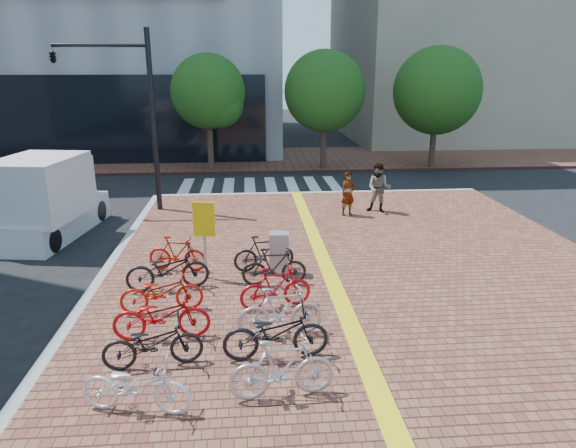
{
  "coord_description": "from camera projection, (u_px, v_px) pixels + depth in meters",
  "views": [
    {
      "loc": [
        -0.12,
        -9.7,
        5.4
      ],
      "look_at": [
        0.96,
        3.61,
        1.3
      ],
      "focal_mm": 32.0,
      "sensor_mm": 36.0,
      "label": 1
    }
  ],
  "objects": [
    {
      "name": "ground",
      "position": [
        257.0,
        334.0,
        10.84
      ],
      "size": [
        120.0,
        120.0,
        0.0
      ],
      "primitive_type": "plane",
      "color": "black",
      "rests_on": "ground"
    },
    {
      "name": "kerb_north",
      "position": [
        319.0,
        194.0,
        22.48
      ],
      "size": [
        14.0,
        0.25,
        0.15
      ],
      "primitive_type": "cube",
      "color": "gray",
      "rests_on": "ground"
    },
    {
      "name": "far_sidewalk",
      "position": [
        249.0,
        159.0,
        30.83
      ],
      "size": [
        70.0,
        8.0,
        0.15
      ],
      "primitive_type": "cube",
      "color": "brown",
      "rests_on": "ground"
    },
    {
      "name": "building_beige",
      "position": [
        475.0,
        19.0,
        40.09
      ],
      "size": [
        20.0,
        18.0,
        18.0
      ],
      "primitive_type": "cube",
      "color": "gray",
      "rests_on": "ground"
    },
    {
      "name": "crosswalk",
      "position": [
        260.0,
        186.0,
        24.22
      ],
      "size": [
        7.5,
        4.0,
        0.01
      ],
      "color": "silver",
      "rests_on": "ground"
    },
    {
      "name": "street_trees",
      "position": [
        344.0,
        93.0,
        26.66
      ],
      "size": [
        16.2,
        4.6,
        6.35
      ],
      "color": "#38281E",
      "rests_on": "far_sidewalk"
    },
    {
      "name": "bike_0",
      "position": [
        136.0,
        385.0,
        8.03
      ],
      "size": [
        1.87,
        0.95,
        0.94
      ],
      "primitive_type": "imported",
      "rotation": [
        0.0,
        0.0,
        1.38
      ],
      "color": "white",
      "rests_on": "sidewalk"
    },
    {
      "name": "bike_1",
      "position": [
        153.0,
        343.0,
        9.26
      ],
      "size": [
        1.87,
        0.88,
        0.94
      ],
      "primitive_type": "imported",
      "rotation": [
        0.0,
        0.0,
        1.71
      ],
      "color": "black",
      "rests_on": "sidewalk"
    },
    {
      "name": "bike_2",
      "position": [
        161.0,
        316.0,
        10.21
      ],
      "size": [
        1.96,
        0.77,
        1.01
      ],
      "primitive_type": "imported",
      "rotation": [
        0.0,
        0.0,
        1.62
      ],
      "color": "#BB0D10",
      "rests_on": "sidewalk"
    },
    {
      "name": "bike_3",
      "position": [
        162.0,
        292.0,
        11.36
      ],
      "size": [
        1.88,
        0.87,
        0.95
      ],
      "primitive_type": "imported",
      "rotation": [
        0.0,
        0.0,
        1.7
      ],
      "color": "red",
      "rests_on": "sidewalk"
    },
    {
      "name": "bike_4",
      "position": [
        168.0,
        269.0,
        12.5
      ],
      "size": [
        2.09,
        1.03,
        1.05
      ],
      "primitive_type": "imported",
      "rotation": [
        0.0,
        0.0,
        1.74
      ],
      "color": "black",
      "rests_on": "sidewalk"
    },
    {
      "name": "bike_5",
      "position": [
        177.0,
        254.0,
        13.7
      ],
      "size": [
        1.64,
        0.77,
        0.95
      ],
      "primitive_type": "imported",
      "rotation": [
        0.0,
        0.0,
        1.36
      ],
      "color": "#B4190C",
      "rests_on": "sidewalk"
    },
    {
      "name": "bike_6",
      "position": [
        282.0,
        368.0,
        8.37
      ],
      "size": [
        1.82,
        0.69,
        1.07
      ],
      "primitive_type": "imported",
      "rotation": [
        0.0,
        0.0,
        1.68
      ],
      "color": "#B7B7BC",
      "rests_on": "sidewalk"
    },
    {
      "name": "bike_7",
      "position": [
        276.0,
        333.0,
        9.52
      ],
      "size": [
        2.03,
        0.82,
        1.04
      ],
      "primitive_type": "imported",
      "rotation": [
        0.0,
        0.0,
        1.63
      ],
      "color": "black",
      "rests_on": "sidewalk"
    },
    {
      "name": "bike_8",
      "position": [
        281.0,
        311.0,
        10.34
      ],
      "size": [
        1.79,
        0.65,
        1.05
      ],
      "primitive_type": "imported",
      "rotation": [
        0.0,
        0.0,
        1.66
      ],
      "color": "#BABABF",
      "rests_on": "sidewalk"
    },
    {
      "name": "bike_9",
      "position": [
        276.0,
        287.0,
        11.54
      ],
      "size": [
        1.72,
        0.8,
        0.99
      ],
      "primitive_type": "imported",
      "rotation": [
        0.0,
        0.0,
        1.78
      ],
      "color": "#B20C18",
      "rests_on": "sidewalk"
    },
    {
      "name": "bike_10",
      "position": [
        274.0,
        267.0,
        12.76
      ],
      "size": [
        1.64,
        0.52,
        0.98
      ],
      "primitive_type": "imported",
      "rotation": [
        0.0,
        0.0,
        1.61
      ],
      "color": "black",
      "rests_on": "sidewalk"
    },
    {
      "name": "bike_11",
      "position": [
        264.0,
        253.0,
        13.69
      ],
      "size": [
        1.7,
        0.74,
        0.99
      ],
      "primitive_type": "imported",
      "rotation": [
        0.0,
        0.0,
        1.74
      ],
      "color": "black",
      "rests_on": "sidewalk"
    },
    {
      "name": "pedestrian_a",
      "position": [
        348.0,
        194.0,
        18.74
      ],
      "size": [
        0.7,
        0.59,
        1.62
      ],
      "primitive_type": "imported",
      "rotation": [
        0.0,
        0.0,
        0.42
      ],
      "color": "gray",
      "rests_on": "sidewalk"
    },
    {
      "name": "pedestrian_b",
      "position": [
        379.0,
        188.0,
        19.11
      ],
      "size": [
        1.11,
        1.02,
        1.85
      ],
      "primitive_type": "imported",
      "rotation": [
        0.0,
        0.0,
        -0.45
      ],
      "color": "#474D5A",
      "rests_on": "sidewalk"
    },
    {
      "name": "utility_box",
      "position": [
        279.0,
        253.0,
        13.47
      ],
      "size": [
        0.54,
        0.42,
        1.12
      ],
      "primitive_type": "cube",
      "rotation": [
        0.0,
        0.0,
        -0.09
      ],
      "color": "#B6B5BA",
      "rests_on": "sidewalk"
    },
    {
      "name": "yellow_sign",
      "position": [
        204.0,
        226.0,
        12.88
      ],
      "size": [
        0.55,
        0.18,
        2.05
      ],
      "color": "#B7B7BC",
      "rests_on": "sidewalk"
    },
    {
      "name": "traffic_light_pole",
      "position": [
        108.0,
        88.0,
        18.35
      ],
      "size": [
        3.53,
        1.36,
        6.58
      ],
      "color": "black",
      "rests_on": "sidewalk"
    },
    {
      "name": "box_truck",
      "position": [
        47.0,
        198.0,
        16.81
      ],
      "size": [
        2.74,
        4.99,
        2.74
      ],
      "color": "silver",
      "rests_on": "ground"
    }
  ]
}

